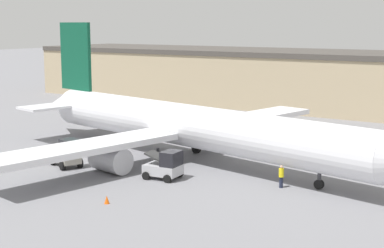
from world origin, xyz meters
TOP-DOWN VIEW (x-y plane):
  - ground_plane at (0.00, 0.00)m, footprint 400.00×400.00m
  - terminal_building at (-2.57, 37.43)m, footprint 94.98×17.10m
  - airplane at (-1.07, 0.20)m, footprint 42.77×36.57m
  - ground_crew_worker at (10.22, -3.60)m, footprint 0.37×0.37m
  - baggage_tug at (-7.44, -7.71)m, footprint 3.50×2.84m
  - belt_loader_truck at (1.66, -6.23)m, footprint 2.88×2.40m
  - safety_cone_near at (2.18, -13.60)m, footprint 0.36×0.36m

SIDE VIEW (x-z plane):
  - ground_plane at x=0.00m, z-range 0.00..0.00m
  - safety_cone_near at x=2.18m, z-range 0.00..0.55m
  - ground_crew_worker at x=10.22m, z-range 0.06..1.75m
  - belt_loader_truck at x=1.66m, z-range -0.08..2.16m
  - baggage_tug at x=-7.44m, z-range -0.11..2.37m
  - airplane at x=-1.07m, z-range -2.97..9.05m
  - terminal_building at x=-2.57m, z-range 0.01..8.07m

